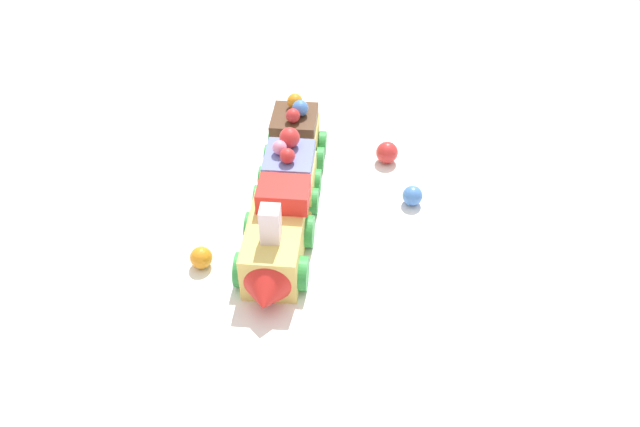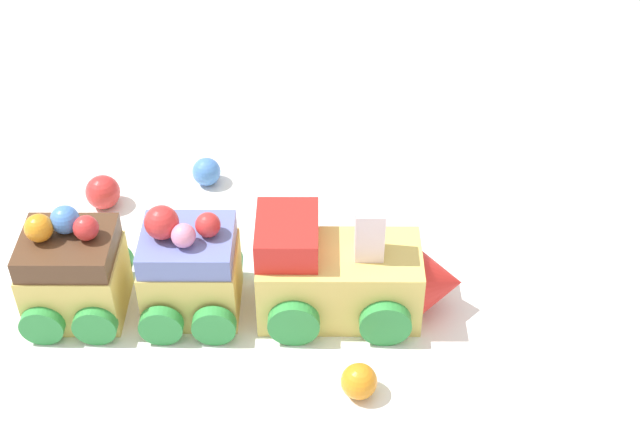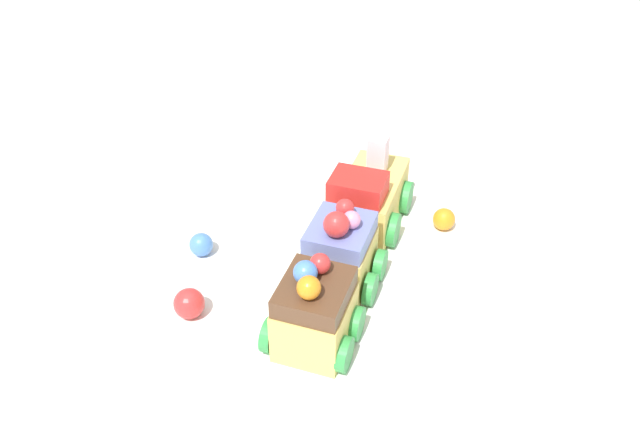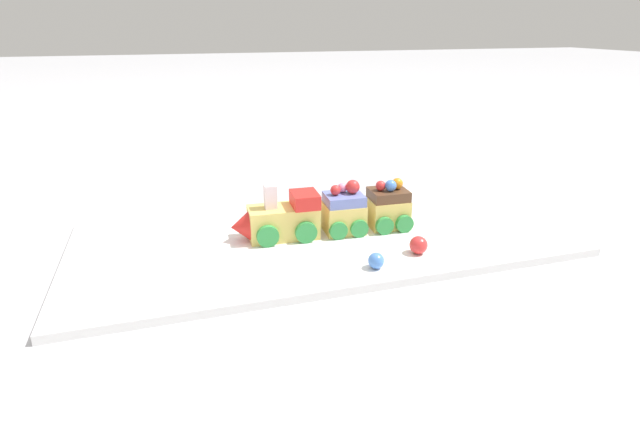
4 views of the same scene
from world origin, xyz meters
name	(u,v)px [view 1 (image 1 of 4)]	position (x,y,z in m)	size (l,w,h in m)	color
ground_plane	(288,230)	(0.00, 0.00, 0.00)	(10.00, 10.00, 0.00)	#B2B2B7
display_board	(288,226)	(0.00, 0.00, 0.01)	(0.73, 0.34, 0.01)	white
cake_train_locomotive	(274,246)	(0.07, -0.01, 0.04)	(0.13, 0.07, 0.08)	#EACC66
cake_car_blueberry	(288,177)	(-0.04, 0.00, 0.04)	(0.06, 0.07, 0.08)	#EACC66
cake_car_chocolate	(296,137)	(-0.11, 0.00, 0.04)	(0.06, 0.07, 0.08)	#EACC66
gumball_red	(387,153)	(-0.11, 0.11, 0.02)	(0.03, 0.03, 0.03)	red
gumball_orange	(201,257)	(0.07, -0.08, 0.02)	(0.02, 0.02, 0.02)	orange
gumball_blue	(412,196)	(-0.03, 0.13, 0.02)	(0.02, 0.02, 0.02)	#4C84E0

